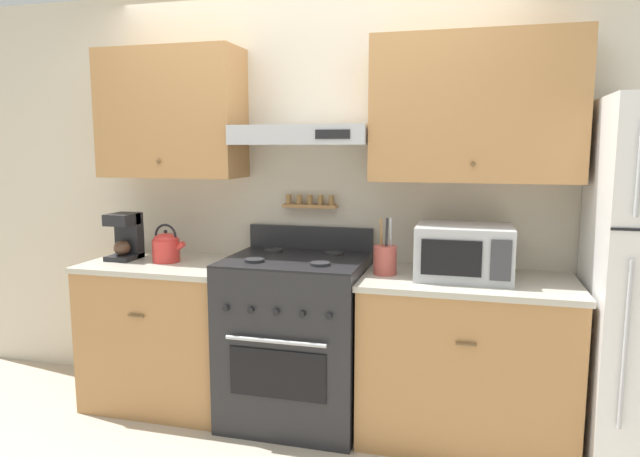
{
  "coord_description": "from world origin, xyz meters",
  "views": [
    {
      "loc": [
        0.96,
        -2.73,
        1.59
      ],
      "look_at": [
        0.16,
        0.27,
        1.15
      ],
      "focal_mm": 32.0,
      "sensor_mm": 36.0,
      "label": 1
    }
  ],
  "objects_px": {
    "microwave": "(464,252)",
    "utensil_crock": "(385,259)",
    "tea_kettle": "(166,246)",
    "coffee_maker": "(126,236)",
    "stove_range": "(296,338)"
  },
  "relations": [
    {
      "from": "tea_kettle",
      "to": "microwave",
      "type": "xyz_separation_m",
      "value": [
        1.76,
        0.02,
        0.05
      ]
    },
    {
      "from": "coffee_maker",
      "to": "utensil_crock",
      "type": "bearing_deg",
      "value": -0.91
    },
    {
      "from": "tea_kettle",
      "to": "utensil_crock",
      "type": "distance_m",
      "value": 1.34
    },
    {
      "from": "stove_range",
      "to": "coffee_maker",
      "type": "relative_size",
      "value": 3.83
    },
    {
      "from": "utensil_crock",
      "to": "tea_kettle",
      "type": "bearing_deg",
      "value": -180.0
    },
    {
      "from": "stove_range",
      "to": "microwave",
      "type": "xyz_separation_m",
      "value": [
        0.93,
        0.03,
        0.55
      ]
    },
    {
      "from": "coffee_maker",
      "to": "utensil_crock",
      "type": "relative_size",
      "value": 0.92
    },
    {
      "from": "tea_kettle",
      "to": "coffee_maker",
      "type": "bearing_deg",
      "value": 174.97
    },
    {
      "from": "tea_kettle",
      "to": "stove_range",
      "type": "bearing_deg",
      "value": -0.9
    },
    {
      "from": "microwave",
      "to": "stove_range",
      "type": "bearing_deg",
      "value": -178.1
    },
    {
      "from": "microwave",
      "to": "coffee_maker",
      "type": "bearing_deg",
      "value": 179.77
    },
    {
      "from": "coffee_maker",
      "to": "stove_range",
      "type": "bearing_deg",
      "value": -1.99
    },
    {
      "from": "tea_kettle",
      "to": "coffee_maker",
      "type": "xyz_separation_m",
      "value": [
        -0.3,
        0.03,
        0.05
      ]
    },
    {
      "from": "microwave",
      "to": "utensil_crock",
      "type": "relative_size",
      "value": 1.59
    },
    {
      "from": "stove_range",
      "to": "microwave",
      "type": "distance_m",
      "value": 1.08
    }
  ]
}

